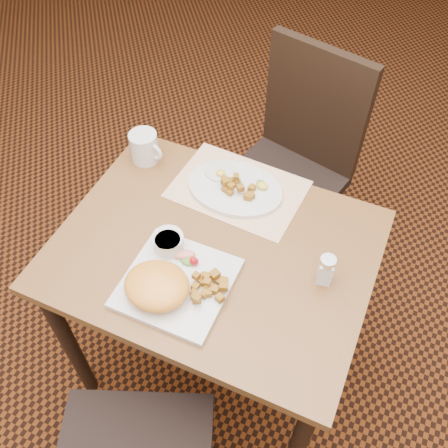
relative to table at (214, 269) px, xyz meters
The scene contains 15 objects.
ground 0.64m from the table, ahead, with size 8.00×8.00×0.00m, color black.
table is the anchor object (origin of this frame).
chair_far 0.68m from the table, 86.74° to the left, with size 0.51×0.52×0.97m.
placemat 0.26m from the table, 96.29° to the left, with size 0.40×0.28×0.00m, color white.
plate_square 0.20m from the table, 103.72° to the right, with size 0.28×0.28×0.02m, color silver.
plate_oval 0.26m from the table, 98.14° to the left, with size 0.30×0.23×0.02m, color silver, non-canonical shape.
hollandaise_mound 0.27m from the table, 108.83° to the right, with size 0.18×0.16×0.06m.
ramekin 0.20m from the table, 150.42° to the right, with size 0.09×0.09×0.05m.
garnish_sq 0.16m from the table, 118.96° to the right, with size 0.08×0.06×0.03m.
fried_egg 0.32m from the table, 110.79° to the left, with size 0.10×0.10×0.02m.
garnish_ov 0.30m from the table, 80.25° to the left, with size 0.05×0.05×0.02m.
salt_shaker 0.36m from the table, ahead, with size 0.05×0.05×0.10m.
coffee_mug 0.46m from the table, 146.00° to the left, with size 0.12×0.09×0.10m.
home_fries_sq 0.21m from the table, 70.11° to the right, with size 0.11×0.11×0.04m.
home_fries_ov 0.26m from the table, 94.57° to the left, with size 0.12×0.07×0.04m.
Camera 1 is at (0.37, -0.77, 1.90)m, focal length 40.00 mm.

